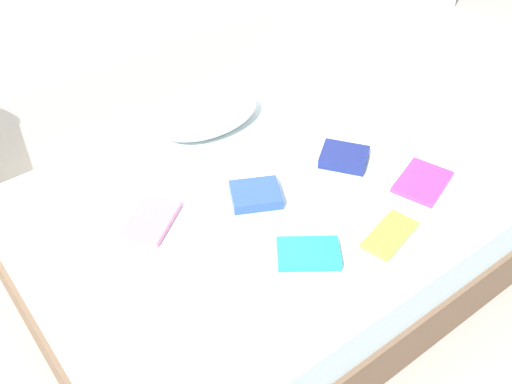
# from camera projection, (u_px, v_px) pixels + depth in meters

# --- Properties ---
(ground_plane) EXTENTS (8.00, 8.00, 0.00)m
(ground_plane) POSITION_uv_depth(u_px,v_px,m) (262.00, 273.00, 2.82)
(ground_plane) COLOR #9E998E
(bed) EXTENTS (2.00, 1.50, 0.50)m
(bed) POSITION_uv_depth(u_px,v_px,m) (263.00, 237.00, 2.65)
(bed) COLOR brown
(bed) RESTS_ON ground
(pillow) EXTENTS (0.52, 0.32, 0.14)m
(pillow) POSITION_uv_depth(u_px,v_px,m) (208.00, 114.00, 2.80)
(pillow) COLOR white
(pillow) RESTS_ON bed
(textbook_teal) EXTENTS (0.28, 0.26, 0.03)m
(textbook_teal) POSITION_uv_depth(u_px,v_px,m) (308.00, 253.00, 2.22)
(textbook_teal) COLOR teal
(textbook_teal) RESTS_ON bed
(textbook_lime) EXTENTS (0.26, 0.18, 0.02)m
(textbook_lime) POSITION_uv_depth(u_px,v_px,m) (390.00, 235.00, 2.29)
(textbook_lime) COLOR #8CC638
(textbook_lime) RESTS_ON bed
(textbook_white) EXTENTS (0.22, 0.21, 0.03)m
(textbook_white) POSITION_uv_depth(u_px,v_px,m) (396.00, 131.00, 2.79)
(textbook_white) COLOR white
(textbook_white) RESTS_ON bed
(textbook_pink) EXTENTS (0.29, 0.27, 0.03)m
(textbook_pink) POSITION_uv_depth(u_px,v_px,m) (152.00, 220.00, 2.35)
(textbook_pink) COLOR pink
(textbook_pink) RESTS_ON bed
(textbook_blue) EXTENTS (0.25, 0.24, 0.05)m
(textbook_blue) POSITION_uv_depth(u_px,v_px,m) (256.00, 195.00, 2.45)
(textbook_blue) COLOR #2847B7
(textbook_blue) RESTS_ON bed
(textbook_purple) EXTENTS (0.30, 0.26, 0.02)m
(textbook_purple) POSITION_uv_depth(u_px,v_px,m) (423.00, 182.00, 2.52)
(textbook_purple) COLOR purple
(textbook_purple) RESTS_ON bed
(textbook_navy) EXTENTS (0.25, 0.26, 0.05)m
(textbook_navy) POSITION_uv_depth(u_px,v_px,m) (344.00, 157.00, 2.63)
(textbook_navy) COLOR navy
(textbook_navy) RESTS_ON bed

